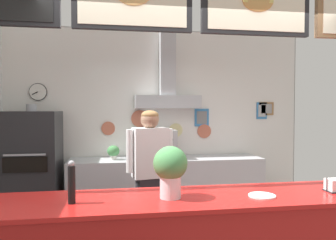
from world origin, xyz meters
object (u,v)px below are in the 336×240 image
pizza_oven (32,169)px  condiment_plate (262,196)px  pepper_grinder (72,182)px  potted_oregano (113,152)px  espresso_machine (160,144)px  napkin_holder (334,186)px  shop_worker (150,177)px  potted_thyme (138,150)px  basil_vase (170,169)px

pizza_oven → condiment_plate: size_ratio=8.87×
pepper_grinder → potted_oregano: bearing=84.6°
pizza_oven → potted_oregano: bearing=6.6°
espresso_machine → napkin_holder: bearing=-69.0°
espresso_machine → condiment_plate: 2.69m
napkin_holder → shop_worker: bearing=133.9°
condiment_plate → potted_thyme: bearing=105.0°
shop_worker → potted_oregano: shop_worker is taller
potted_oregano → pepper_grinder: pepper_grinder is taller
espresso_machine → napkin_holder: (1.00, -2.62, -0.05)m
shop_worker → napkin_holder: bearing=122.9°
condiment_plate → shop_worker: bearing=116.1°
napkin_holder → basil_vase: bearing=178.9°
potted_thyme → potted_oregano: (-0.37, -0.06, -0.01)m
basil_vase → espresso_machine: bearing=84.0°
shop_worker → pizza_oven: bearing=-47.8°
potted_thyme → condiment_plate: size_ratio=1.14×
pizza_oven → pepper_grinder: pizza_oven is taller
potted_thyme → condiment_plate: potted_thyme is taller
potted_oregano → pepper_grinder: (-0.25, -2.63, 0.14)m
pizza_oven → shop_worker: size_ratio=1.05×
pepper_grinder → potted_thyme: bearing=77.1°
basil_vase → napkin_holder: basil_vase is taller
espresso_machine → potted_oregano: 0.71m
espresso_machine → potted_oregano: size_ratio=2.38×
pepper_grinder → pizza_oven: bearing=109.2°
napkin_holder → espresso_machine: bearing=111.0°
napkin_holder → pizza_oven: bearing=138.6°
pizza_oven → espresso_machine: pizza_oven is taller
espresso_machine → potted_thyme: bearing=169.3°
pepper_grinder → napkin_holder: 1.96m
basil_vase → condiment_plate: basil_vase is taller
basil_vase → napkin_holder: bearing=-1.1°
espresso_machine → potted_thyme: size_ratio=2.27×
pizza_oven → pepper_grinder: (0.87, -2.50, 0.36)m
potted_thyme → potted_oregano: bearing=-171.4°
potted_oregano → basil_vase: (0.43, -2.60, 0.21)m
potted_thyme → pepper_grinder: bearing=-102.9°
basil_vase → condiment_plate: size_ratio=1.91×
potted_thyme → pepper_grinder: (-0.61, -2.69, 0.13)m
basil_vase → pepper_grinder: size_ratio=1.27×
pizza_oven → shop_worker: (1.54, -1.15, 0.08)m
potted_oregano → condiment_plate: 2.88m
pizza_oven → condiment_plate: (2.22, -2.54, 0.22)m
pizza_oven → basil_vase: bearing=-57.9°
espresso_machine → pepper_grinder: 2.79m
condiment_plate → pizza_oven: bearing=131.1°
espresso_machine → basil_vase: 2.61m
potted_thyme → napkin_holder: napkin_holder is taller
espresso_machine → napkin_holder: 2.80m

